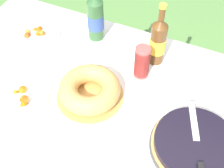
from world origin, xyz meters
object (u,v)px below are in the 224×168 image
Objects in this scene: cider_bottle_amber at (158,41)px; snack_plate_far at (24,101)px; bundt_cake at (90,90)px; cider_bottle_green at (96,18)px; berry_tart at (195,145)px; cup_stack at (142,62)px; snack_plate_left at (39,34)px; serving_knife at (198,147)px.

cider_bottle_amber reaches higher than snack_plate_far.
cider_bottle_green is (-0.16, 0.38, 0.08)m from bundt_cake.
bundt_cake is 0.40m from cider_bottle_amber.
bundt_cake is at bearing -67.78° from cider_bottle_green.
cup_stack reaches higher than berry_tart.
cider_bottle_green is at bearing 112.22° from bundt_cake.
bundt_cake is 0.92× the size of cider_bottle_amber.
snack_plate_left is at bearing 176.63° from cup_stack.
cider_bottle_green is (-0.66, 0.45, 0.10)m from berry_tart.
cider_bottle_amber reaches higher than bundt_cake.
cup_stack reaches higher than snack_plate_left.
serving_knife reaches higher than berry_tart.
berry_tart is 0.05m from serving_knife.
cup_stack is at bearing -104.11° from cider_bottle_amber.
cup_stack is 0.52× the size of cider_bottle_green.
cider_bottle_green reaches higher than serving_knife.
serving_knife is at bearing -10.38° from bundt_cake.
berry_tart is 0.77m from snack_plate_far.
bundt_cake is at bearing 172.42° from berry_tart.
bundt_cake reaches higher than berry_tart.
serving_knife is 1.02m from snack_plate_left.
snack_plate_left is 1.05× the size of snack_plate_far.
snack_plate_left is (-0.29, -0.13, -0.12)m from cider_bottle_green.
snack_plate_far is at bearing -138.07° from cup_stack.
berry_tart and snack_plate_left have the same top height.
berry_tart is 0.51m from bundt_cake.
snack_plate_far is (-0.10, -0.54, -0.12)m from cider_bottle_green.
cider_bottle_green reaches higher than snack_plate_far.
serving_knife is 1.63× the size of snack_plate_far.
cup_stack is 0.57m from snack_plate_far.
snack_plate_left and snack_plate_far have the same top height.
cider_bottle_green is at bearing 33.18° from serving_knife.
berry_tart is 0.45m from cup_stack.
cup_stack is 0.52× the size of cider_bottle_amber.
cider_bottle_green reaches higher than snack_plate_left.
berry_tart is 1.65× the size of snack_plate_far.
berry_tart is 1.57× the size of snack_plate_left.
cider_bottle_amber reaches higher than serving_knife.
cider_bottle_amber is 1.47× the size of snack_plate_left.
snack_plate_far is at bearing -173.27° from berry_tart.
cider_bottle_green is (-0.67, 0.48, 0.07)m from serving_knife.
cider_bottle_amber is 0.68m from snack_plate_far.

